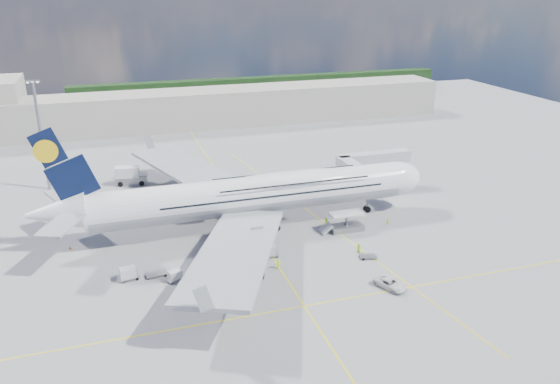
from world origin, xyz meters
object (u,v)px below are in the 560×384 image
object	(u,v)px
catering_truck_inner	(177,207)
dolly_row_b	(157,274)
baggage_tug	(202,274)
cone_tail	(70,248)
crew_van	(359,248)
cone_nose	(385,195)
jet_bridge	(366,164)
service_van	(390,284)
catering_truck_outer	(131,176)
light_mast	(41,135)
crew_tug	(279,264)
dolly_nose_far	(368,256)
cone_wing_left_inner	(170,203)
dolly_nose_near	(269,251)
crew_nose	(388,221)
cone_wing_right_outer	(180,287)
dolly_row_c	(249,247)
dolly_row_a	(128,273)
cone_wing_left_outer	(138,196)
cargo_loader	(345,224)
cone_wing_right_inner	(239,278)
crew_wing	(227,267)
crew_loader	(327,222)
airliner	(253,194)
dolly_back	(175,275)

from	to	relation	value
catering_truck_inner	dolly_row_b	bearing A→B (deg)	-104.11
baggage_tug	cone_tail	distance (m)	27.46
baggage_tug	crew_van	world-z (taller)	crew_van
crew_van	cone_nose	distance (m)	29.55
jet_bridge	service_van	world-z (taller)	jet_bridge
catering_truck_inner	catering_truck_outer	size ratio (longest dim) A/B	0.95
light_mast	catering_truck_outer	xyz separation A→B (m)	(18.60, -2.54, -11.12)
crew_van	crew_tug	xyz separation A→B (m)	(-15.43, -1.14, -0.08)
jet_bridge	catering_truck_outer	size ratio (longest dim) A/B	2.39
dolly_nose_far	cone_wing_left_inner	world-z (taller)	cone_wing_left_inner
dolly_nose_near	cone_wing_left_inner	bearing A→B (deg)	121.80
crew_nose	cone_nose	world-z (taller)	crew_nose
cone_wing_right_outer	dolly_row_c	bearing A→B (deg)	33.35
dolly_row_b	crew_van	distance (m)	35.52
jet_bridge	dolly_row_a	distance (m)	60.15
cone_wing_left_inner	cone_tail	xyz separation A→B (m)	(-20.13, -16.37, 0.04)
jet_bridge	dolly_row_b	distance (m)	56.27
light_mast	cone_wing_left_outer	xyz separation A→B (m)	(19.51, -11.65, -12.93)
crew_nose	crew_van	world-z (taller)	crew_van
baggage_tug	cone_wing_right_outer	bearing A→B (deg)	-163.49
cargo_loader	dolly_row_b	size ratio (longest dim) A/B	2.35
crew_nose	cone_wing_left_outer	bearing A→B (deg)	127.25
cargo_loader	jet_bridge	bearing A→B (deg)	54.25
crew_van	cone_wing_left_inner	bearing A→B (deg)	-8.30
catering_truck_inner	baggage_tug	bearing A→B (deg)	-87.84
baggage_tug	cargo_loader	bearing A→B (deg)	5.06
crew_nose	cone_wing_right_inner	world-z (taller)	crew_nose
crew_wing	cone_nose	bearing A→B (deg)	-69.72
dolly_row_b	service_van	world-z (taller)	service_van
dolly_row_a	dolly_nose_far	distance (m)	40.97
crew_loader	cone_wing_left_outer	xyz separation A→B (m)	(-34.69, 27.44, -0.62)
dolly_row_c	cone_wing_left_outer	distance (m)	37.73
airliner	crew_nose	distance (m)	27.39
jet_bridge	dolly_row_b	xyz separation A→B (m)	(-49.97, -25.05, -6.46)
dolly_back	crew_loader	distance (m)	34.00
dolly_back	crew_loader	world-z (taller)	crew_loader
cone_wing_right_inner	cone_wing_right_outer	xyz separation A→B (m)	(-9.63, -0.03, -0.03)
dolly_back	catering_truck_outer	distance (m)	49.21
dolly_row_a	crew_loader	distance (m)	40.09
dolly_row_a	crew_nose	distance (m)	51.00
dolly_row_b	cone_tail	world-z (taller)	cone_tail
jet_bridge	catering_truck_outer	xyz separation A→B (m)	(-51.21, 21.52, -4.76)
cone_nose	cargo_loader	bearing A→B (deg)	-138.85
dolly_row_a	crew_wing	xyz separation A→B (m)	(15.94, -2.35, -0.36)
crew_van	light_mast	bearing A→B (deg)	-2.48
cargo_loader	cone_nose	world-z (taller)	cargo_loader
dolly_back	cone_wing_left_outer	distance (m)	40.05
airliner	crew_loader	xyz separation A→B (m)	(13.94, -4.09, -5.98)
dolly_nose_far	cargo_loader	bearing A→B (deg)	100.84
airliner	cone_wing_right_outer	xyz separation A→B (m)	(-17.38, -19.32, -6.60)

